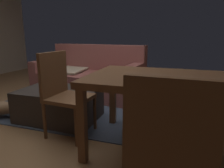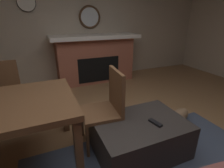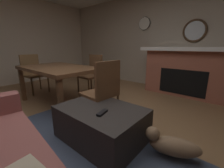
{
  "view_description": "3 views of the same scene",
  "coord_description": "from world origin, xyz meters",
  "px_view_note": "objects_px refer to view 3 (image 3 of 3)",
  "views": [
    {
      "loc": [
        1.22,
        -2.35,
        1.11
      ],
      "look_at": [
        0.56,
        -0.36,
        0.6
      ],
      "focal_mm": 32.56,
      "sensor_mm": 36.0,
      "label": 1
    },
    {
      "loc": [
        0.67,
        1.21,
        1.48
      ],
      "look_at": [
        -0.3,
        -1.07,
        0.51
      ],
      "focal_mm": 27.54,
      "sensor_mm": 36.0,
      "label": 2
    },
    {
      "loc": [
        -1.37,
        0.98,
        1.11
      ],
      "look_at": [
        -0.25,
        -0.35,
        0.66
      ],
      "focal_mm": 23.17,
      "sensor_mm": 36.0,
      "label": 3
    }
  ],
  "objects_px": {
    "tv_remote": "(102,113)",
    "dining_chair_east": "(33,71)",
    "dining_table": "(58,71)",
    "ottoman_coffee_table": "(101,124)",
    "dining_chair_west": "(103,89)",
    "round_wall_mirror": "(195,31)",
    "dining_chair_south": "(93,72)",
    "wall_clock": "(144,24)",
    "small_dog": "(171,145)",
    "fireplace": "(186,71)"
  },
  "relations": [
    {
      "from": "ottoman_coffee_table",
      "to": "dining_chair_west",
      "type": "distance_m",
      "value": 0.52
    },
    {
      "from": "dining_table",
      "to": "ottoman_coffee_table",
      "type": "bearing_deg",
      "value": 167.4
    },
    {
      "from": "dining_chair_east",
      "to": "dining_chair_west",
      "type": "height_order",
      "value": "same"
    },
    {
      "from": "dining_chair_west",
      "to": "ottoman_coffee_table",
      "type": "bearing_deg",
      "value": 129.56
    },
    {
      "from": "tv_remote",
      "to": "small_dog",
      "type": "distance_m",
      "value": 0.77
    },
    {
      "from": "round_wall_mirror",
      "to": "ottoman_coffee_table",
      "type": "xyz_separation_m",
      "value": [
        0.29,
        2.83,
        -1.27
      ]
    },
    {
      "from": "ottoman_coffee_table",
      "to": "tv_remote",
      "type": "bearing_deg",
      "value": 140.35
    },
    {
      "from": "fireplace",
      "to": "dining_chair_west",
      "type": "relative_size",
      "value": 2.15
    },
    {
      "from": "dining_chair_east",
      "to": "dining_chair_south",
      "type": "bearing_deg",
      "value": -143.58
    },
    {
      "from": "round_wall_mirror",
      "to": "dining_table",
      "type": "distance_m",
      "value": 3.16
    },
    {
      "from": "dining_chair_south",
      "to": "small_dog",
      "type": "relative_size",
      "value": 1.73
    },
    {
      "from": "fireplace",
      "to": "dining_chair_east",
      "type": "bearing_deg",
      "value": 36.97
    },
    {
      "from": "fireplace",
      "to": "wall_clock",
      "type": "height_order",
      "value": "wall_clock"
    },
    {
      "from": "tv_remote",
      "to": "dining_chair_south",
      "type": "xyz_separation_m",
      "value": [
        1.58,
        -1.3,
        0.1
      ]
    },
    {
      "from": "round_wall_mirror",
      "to": "dining_chair_west",
      "type": "relative_size",
      "value": 0.56
    },
    {
      "from": "small_dog",
      "to": "ottoman_coffee_table",
      "type": "bearing_deg",
      "value": 15.88
    },
    {
      "from": "round_wall_mirror",
      "to": "small_dog",
      "type": "xyz_separation_m",
      "value": [
        -0.48,
        2.61,
        -1.31
      ]
    },
    {
      "from": "ottoman_coffee_table",
      "to": "dining_chair_south",
      "type": "distance_m",
      "value": 1.92
    },
    {
      "from": "tv_remote",
      "to": "wall_clock",
      "type": "xyz_separation_m",
      "value": [
        1.13,
        -2.92,
        1.33
      ]
    },
    {
      "from": "round_wall_mirror",
      "to": "dining_chair_south",
      "type": "bearing_deg",
      "value": 42.82
    },
    {
      "from": "ottoman_coffee_table",
      "to": "dining_chair_south",
      "type": "height_order",
      "value": "dining_chair_south"
    },
    {
      "from": "tv_remote",
      "to": "dining_chair_west",
      "type": "bearing_deg",
      "value": -59.54
    },
    {
      "from": "round_wall_mirror",
      "to": "tv_remote",
      "type": "height_order",
      "value": "round_wall_mirror"
    },
    {
      "from": "wall_clock",
      "to": "dining_table",
      "type": "bearing_deg",
      "value": 79.83
    },
    {
      "from": "tv_remote",
      "to": "dining_table",
      "type": "distance_m",
      "value": 1.65
    },
    {
      "from": "dining_table",
      "to": "dining_chair_east",
      "type": "height_order",
      "value": "dining_chair_east"
    },
    {
      "from": "tv_remote",
      "to": "dining_chair_east",
      "type": "relative_size",
      "value": 0.17
    },
    {
      "from": "wall_clock",
      "to": "fireplace",
      "type": "bearing_deg",
      "value": 167.63
    },
    {
      "from": "round_wall_mirror",
      "to": "small_dog",
      "type": "bearing_deg",
      "value": 100.37
    },
    {
      "from": "wall_clock",
      "to": "ottoman_coffee_table",
      "type": "bearing_deg",
      "value": 109.69
    },
    {
      "from": "dining_chair_east",
      "to": "small_dog",
      "type": "height_order",
      "value": "dining_chair_east"
    },
    {
      "from": "round_wall_mirror",
      "to": "dining_chair_south",
      "type": "relative_size",
      "value": 0.56
    },
    {
      "from": "fireplace",
      "to": "tv_remote",
      "type": "relative_size",
      "value": 12.49
    },
    {
      "from": "dining_chair_west",
      "to": "dining_chair_south",
      "type": "relative_size",
      "value": 1.0
    },
    {
      "from": "dining_chair_west",
      "to": "small_dog",
      "type": "bearing_deg",
      "value": 174.49
    },
    {
      "from": "round_wall_mirror",
      "to": "dining_chair_south",
      "type": "xyz_separation_m",
      "value": [
        1.75,
        1.62,
        -0.95
      ]
    },
    {
      "from": "dining_table",
      "to": "dining_chair_south",
      "type": "relative_size",
      "value": 1.73
    },
    {
      "from": "tv_remote",
      "to": "dining_chair_east",
      "type": "xyz_separation_m",
      "value": [
        2.78,
        -0.42,
        0.1
      ]
    },
    {
      "from": "dining_chair_west",
      "to": "dining_chair_south",
      "type": "distance_m",
      "value": 1.49
    },
    {
      "from": "round_wall_mirror",
      "to": "small_dog",
      "type": "distance_m",
      "value": 2.96
    },
    {
      "from": "dining_chair_east",
      "to": "dining_chair_west",
      "type": "distance_m",
      "value": 2.39
    },
    {
      "from": "dining_chair_south",
      "to": "dining_table",
      "type": "bearing_deg",
      "value": 89.77
    },
    {
      "from": "dining_chair_west",
      "to": "wall_clock",
      "type": "bearing_deg",
      "value": -73.39
    },
    {
      "from": "dining_chair_west",
      "to": "wall_clock",
      "type": "distance_m",
      "value": 2.89
    },
    {
      "from": "round_wall_mirror",
      "to": "ottoman_coffee_table",
      "type": "bearing_deg",
      "value": 84.07
    },
    {
      "from": "tv_remote",
      "to": "dining_chair_east",
      "type": "height_order",
      "value": "dining_chair_east"
    },
    {
      "from": "dining_chair_west",
      "to": "dining_chair_south",
      "type": "height_order",
      "value": "same"
    },
    {
      "from": "dining_chair_east",
      "to": "dining_chair_south",
      "type": "distance_m",
      "value": 1.49
    },
    {
      "from": "tv_remote",
      "to": "dining_table",
      "type": "xyz_separation_m",
      "value": [
        1.58,
        -0.43,
        0.24
      ]
    },
    {
      "from": "tv_remote",
      "to": "dining_chair_east",
      "type": "bearing_deg",
      "value": -20.6
    }
  ]
}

